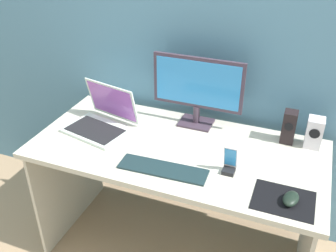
{
  "coord_description": "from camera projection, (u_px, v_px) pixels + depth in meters",
  "views": [
    {
      "loc": [
        0.54,
        -1.49,
        1.79
      ],
      "look_at": [
        -0.04,
        -0.02,
        0.85
      ],
      "focal_mm": 40.67,
      "sensor_mm": 36.0,
      "label": 1
    }
  ],
  "objects": [
    {
      "name": "phone_in_dock",
      "position": [
        230.0,
        163.0,
        1.7
      ],
      "size": [
        0.06,
        0.06,
        0.14
      ],
      "color": "black",
      "rests_on": "desk"
    },
    {
      "name": "ground_plane",
      "position": [
        175.0,
        248.0,
        2.27
      ],
      "size": [
        8.0,
        8.0,
        0.0
      ],
      "primitive_type": "plane",
      "color": "tan"
    },
    {
      "name": "speaker_near_monitor",
      "position": [
        289.0,
        127.0,
        1.9
      ],
      "size": [
        0.07,
        0.08,
        0.17
      ],
      "color": "black",
      "rests_on": "desk"
    },
    {
      "name": "monitor",
      "position": [
        197.0,
        88.0,
        1.99
      ],
      "size": [
        0.49,
        0.14,
        0.39
      ],
      "color": "#3F313F",
      "rests_on": "desk"
    },
    {
      "name": "keyboard_external",
      "position": [
        163.0,
        169.0,
        1.74
      ],
      "size": [
        0.42,
        0.13,
        0.01
      ],
      "primitive_type": "cube",
      "rotation": [
        0.0,
        0.0,
        0.05
      ],
      "color": "#1A2D31",
      "rests_on": "desk"
    },
    {
      "name": "mouse",
      "position": [
        291.0,
        199.0,
        1.54
      ],
      "size": [
        0.08,
        0.11,
        0.04
      ],
      "primitive_type": "ellipsoid",
      "rotation": [
        0.0,
        0.0,
        -0.2
      ],
      "color": "black",
      "rests_on": "mousepad"
    },
    {
      "name": "wall_back",
      "position": [
        206.0,
        21.0,
        1.97
      ],
      "size": [
        6.0,
        0.04,
        2.5
      ],
      "primitive_type": "cube",
      "color": "teal",
      "rests_on": "ground_plane"
    },
    {
      "name": "desk",
      "position": [
        176.0,
        171.0,
        1.98
      ],
      "size": [
        1.45,
        0.69,
        0.73
      ],
      "color": "beige",
      "rests_on": "ground_plane"
    },
    {
      "name": "laptop",
      "position": [
        102.0,
        120.0,
        2.04
      ],
      "size": [
        0.38,
        0.34,
        0.23
      ],
      "color": "silver",
      "rests_on": "desk"
    },
    {
      "name": "speaker_right",
      "position": [
        314.0,
        133.0,
        1.87
      ],
      "size": [
        0.08,
        0.09,
        0.16
      ],
      "color": "silver",
      "rests_on": "desk"
    },
    {
      "name": "mousepad",
      "position": [
        283.0,
        200.0,
        1.56
      ],
      "size": [
        0.25,
        0.2,
        0.0
      ],
      "primitive_type": "cube",
      "color": "black",
      "rests_on": "desk"
    }
  ]
}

